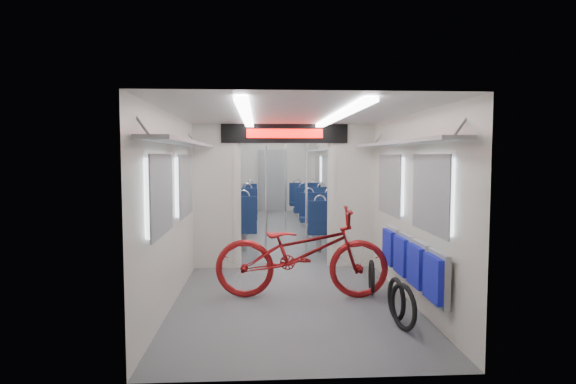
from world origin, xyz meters
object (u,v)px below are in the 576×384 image
object	(u,v)px
bike_hoop_c	(372,279)
stanchion_near_left	(266,193)
seat_bay_far_left	(241,201)
stanchion_far_left	(266,182)
stanchion_far_right	(286,183)
bicycle	(302,253)
flip_bench	(410,260)
stanchion_near_right	(306,194)
seat_bay_near_right	(325,218)
bike_hoop_a	(403,309)
seat_bay_near_left	(234,215)
bike_hoop_b	(396,301)
seat_bay_far_right	(308,201)

from	to	relation	value
bike_hoop_c	stanchion_near_left	distance (m)	2.79
bike_hoop_c	seat_bay_far_left	world-z (taller)	seat_bay_far_left
stanchion_far_left	stanchion_far_right	xyz separation A→B (m)	(0.46, -0.33, 0.00)
bicycle	stanchion_far_left	xyz separation A→B (m)	(-0.36, 5.84, 0.58)
bike_hoop_c	stanchion_far_right	distance (m)	5.61
flip_bench	stanchion_near_right	xyz separation A→B (m)	(-0.96, 2.72, 0.57)
bike_hoop_c	stanchion_near_left	xyz separation A→B (m)	(-1.33, 2.26, 0.95)
bike_hoop_c	flip_bench	bearing A→B (deg)	-62.84
seat_bay_near_right	stanchion_near_left	world-z (taller)	stanchion_near_left
bike_hoop_a	seat_bay_near_left	xyz separation A→B (m)	(-2.01, 5.26, 0.35)
flip_bench	bike_hoop_c	distance (m)	0.78
seat_bay_near_left	stanchion_far_left	bearing A→B (deg)	68.82
stanchion_far_right	bike_hoop_a	bearing A→B (deg)	-82.81
flip_bench	seat_bay_near_left	bearing A→B (deg)	116.48
stanchion_near_left	stanchion_near_right	size ratio (longest dim) A/B	1.00
bike_hoop_a	seat_bay_near_left	size ratio (longest dim) A/B	0.21
bike_hoop_c	stanchion_near_right	size ratio (longest dim) A/B	0.20
bicycle	seat_bay_near_right	world-z (taller)	bicycle
bicycle	seat_bay_near_right	bearing A→B (deg)	-8.45
stanchion_far_right	bike_hoop_b	bearing A→B (deg)	-82.33
bike_hoop_a	bike_hoop_c	xyz separation A→B (m)	(-0.03, 1.28, -0.02)
flip_bench	seat_bay_far_right	world-z (taller)	seat_bay_far_right
bicycle	stanchion_near_left	bearing A→B (deg)	14.23
bike_hoop_b	seat_bay_far_left	world-z (taller)	seat_bay_far_left
flip_bench	bike_hoop_c	bearing A→B (deg)	117.16
stanchion_near_left	bike_hoop_b	bearing A→B (deg)	-66.87
stanchion_near_right	seat_bay_near_right	bearing A→B (deg)	70.45
stanchion_near_left	stanchion_far_left	distance (m)	3.54
bike_hoop_a	stanchion_far_left	size ratio (longest dim) A/B	0.22
seat_bay_near_right	stanchion_far_right	world-z (taller)	stanchion_far_right
seat_bay_near_right	seat_bay_far_right	distance (m)	3.45
bike_hoop_a	flip_bench	bearing A→B (deg)	67.17
bike_hoop_a	bike_hoop_c	distance (m)	1.28
seat_bay_near_right	bike_hoop_a	bearing A→B (deg)	-88.40
seat_bay_near_right	stanchion_far_left	xyz separation A→B (m)	(-1.17, 2.16, 0.61)
stanchion_far_right	seat_bay_near_right	bearing A→B (deg)	-68.74
seat_bay_far_left	stanchion_near_left	distance (m)	5.19
seat_bay_far_left	seat_bay_near_right	bearing A→B (deg)	-63.43
bicycle	stanchion_far_right	size ratio (longest dim) A/B	0.95
bike_hoop_a	seat_bay_far_right	xyz separation A→B (m)	(-0.14, 8.35, 0.33)
flip_bench	seat_bay_near_left	world-z (taller)	seat_bay_near_left
seat_bay_near_left	bike_hoop_b	bearing A→B (deg)	-67.80
bicycle	seat_bay_near_right	size ratio (longest dim) A/B	1.07
flip_bench	seat_bay_near_left	distance (m)	5.13
bike_hoop_a	seat_bay_near_right	size ratio (longest dim) A/B	0.24
stanchion_near_right	seat_bay_near_left	bearing A→B (deg)	125.48
bicycle	stanchion_near_right	xyz separation A→B (m)	(0.27, 2.16, 0.58)
bicycle	seat_bay_far_right	world-z (taller)	bicycle
bike_hoop_a	seat_bay_near_left	bearing A→B (deg)	110.87
seat_bay_near_left	stanchion_far_left	world-z (taller)	stanchion_far_left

